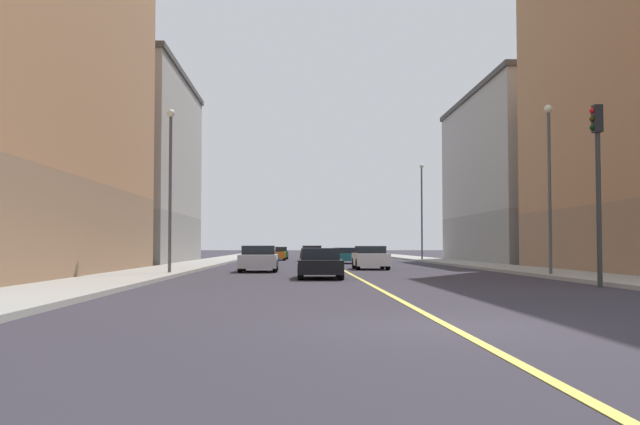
{
  "coord_description": "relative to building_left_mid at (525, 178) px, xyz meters",
  "views": [
    {
      "loc": [
        -2.53,
        -12.28,
        1.35
      ],
      "look_at": [
        -0.81,
        42.7,
        3.84
      ],
      "focal_mm": 41.12,
      "sensor_mm": 36.0,
      "label": 1
    }
  ],
  "objects": [
    {
      "name": "ground_plane",
      "position": [
        -15.52,
        -44.93,
        -6.7
      ],
      "size": [
        400.0,
        400.0,
        0.0
      ],
      "primitive_type": "plane",
      "color": "#2E2B34",
      "rests_on": "ground"
    },
    {
      "name": "sidewalk_left",
      "position": [
        -6.17,
        4.07,
        -6.63
      ],
      "size": [
        3.39,
        168.0,
        0.15
      ],
      "primitive_type": "cube",
      "color": "#9E9B93",
      "rests_on": "ground"
    },
    {
      "name": "sidewalk_right",
      "position": [
        -24.88,
        4.07,
        -6.63
      ],
      "size": [
        3.39,
        168.0,
        0.15
      ],
      "primitive_type": "cube",
      "color": "#9E9B93",
      "rests_on": "ground"
    },
    {
      "name": "lane_center_stripe",
      "position": [
        -15.52,
        4.07,
        -6.7
      ],
      "size": [
        0.16,
        154.0,
        0.01
      ],
      "primitive_type": "cube",
      "color": "#E5D14C",
      "rests_on": "ground"
    },
    {
      "name": "building_left_mid",
      "position": [
        0.0,
        0.0,
        0.0
      ],
      "size": [
        9.24,
        21.73,
        13.39
      ],
      "color": "gray",
      "rests_on": "ground"
    },
    {
      "name": "building_right_midblock",
      "position": [
        -31.05,
        -1.66,
        0.43
      ],
      "size": [
        9.24,
        19.54,
        14.25
      ],
      "color": "gray",
      "rests_on": "ground"
    },
    {
      "name": "traffic_light_left_near",
      "position": [
        -8.28,
        -33.78,
        -2.86
      ],
      "size": [
        0.4,
        0.32,
        5.94
      ],
      "color": "#2D2D2D",
      "rests_on": "ground"
    },
    {
      "name": "street_lamp_left_near",
      "position": [
        -7.26,
        -26.32,
        -2.17
      ],
      "size": [
        0.36,
        0.36,
        7.26
      ],
      "color": "#4C4C51",
      "rests_on": "ground"
    },
    {
      "name": "street_lamp_right_near",
      "position": [
        -23.79,
        -24.09,
        -2.11
      ],
      "size": [
        0.36,
        0.36,
        7.37
      ],
      "color": "#4C4C51",
      "rests_on": "ground"
    },
    {
      "name": "street_lamp_left_far",
      "position": [
        -7.26,
        5.77,
        -1.63
      ],
      "size": [
        0.36,
        0.36,
        8.28
      ],
      "color": "#4C4C51",
      "rests_on": "ground"
    },
    {
      "name": "car_teal",
      "position": [
        -14.48,
        -1.97,
        -6.11
      ],
      "size": [
        2.01,
        4.6,
        1.19
      ],
      "color": "#196670",
      "rests_on": "ground"
    },
    {
      "name": "car_black",
      "position": [
        -17.1,
        -26.98,
        -6.09
      ],
      "size": [
        1.88,
        4.33,
        1.25
      ],
      "color": "black",
      "rests_on": "ground"
    },
    {
      "name": "car_green",
      "position": [
        -19.88,
        16.53,
        -6.09
      ],
      "size": [
        1.92,
        4.01,
        1.22
      ],
      "color": "#1E6B38",
      "rests_on": "ground"
    },
    {
      "name": "car_silver",
      "position": [
        -20.04,
        -19.21,
        -6.05
      ],
      "size": [
        1.98,
        4.23,
        1.35
      ],
      "color": "silver",
      "rests_on": "ground"
    },
    {
      "name": "car_orange",
      "position": [
        -20.01,
        10.06,
        -6.11
      ],
      "size": [
        1.93,
        4.49,
        1.2
      ],
      "color": "orange",
      "rests_on": "ground"
    },
    {
      "name": "car_maroon",
      "position": [
        -16.83,
        5.14,
        -6.04
      ],
      "size": [
        1.96,
        4.29,
        1.34
      ],
      "color": "maroon",
      "rests_on": "ground"
    },
    {
      "name": "car_white",
      "position": [
        -13.88,
        -15.58,
        -6.04
      ],
      "size": [
        1.9,
        3.92,
        1.32
      ],
      "color": "white",
      "rests_on": "ground"
    }
  ]
}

